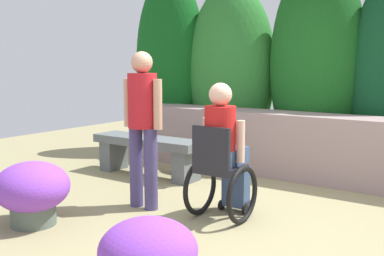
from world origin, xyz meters
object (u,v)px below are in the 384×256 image
(person_in_wheelchair, at_px, (223,156))
(flower_pot_purple_near, at_px, (32,191))
(stone_bench, at_px, (148,150))
(flower_pot_red_accent, at_px, (148,255))
(person_standing_companion, at_px, (143,119))

(person_in_wheelchair, bearing_deg, flower_pot_purple_near, -130.50)
(stone_bench, distance_m, person_in_wheelchair, 1.98)
(person_in_wheelchair, xyz_separation_m, flower_pot_red_accent, (0.39, -1.59, -0.35))
(stone_bench, height_order, person_in_wheelchair, person_in_wheelchair)
(person_standing_companion, distance_m, flower_pot_purple_near, 1.27)
(stone_bench, bearing_deg, person_standing_companion, -59.19)
(stone_bench, bearing_deg, flower_pot_red_accent, -57.37)
(person_in_wheelchair, height_order, flower_pot_red_accent, person_in_wheelchair)
(stone_bench, xyz_separation_m, flower_pot_purple_near, (0.37, -2.11, -0.02))
(person_standing_companion, bearing_deg, flower_pot_red_accent, -55.06)
(person_standing_companion, relative_size, flower_pot_red_accent, 2.48)
(stone_bench, height_order, flower_pot_purple_near, flower_pot_purple_near)
(stone_bench, relative_size, person_in_wheelchair, 1.23)
(person_in_wheelchair, bearing_deg, person_standing_companion, -158.88)
(stone_bench, distance_m, flower_pot_red_accent, 3.29)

